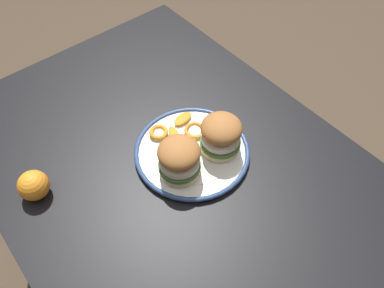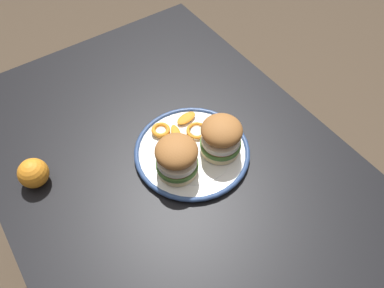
% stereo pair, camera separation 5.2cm
% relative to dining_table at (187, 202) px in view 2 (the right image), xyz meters
% --- Properties ---
extents(ground_plane, '(8.00, 8.00, 0.00)m').
position_rel_dining_table_xyz_m(ground_plane, '(0.00, 0.00, -0.63)').
color(ground_plane, '#4C3D2D').
extents(dining_table, '(1.27, 0.81, 0.74)m').
position_rel_dining_table_xyz_m(dining_table, '(0.00, 0.00, 0.00)').
color(dining_table, black).
rests_on(dining_table, ground).
extents(dinner_plate, '(0.29, 0.29, 0.02)m').
position_rel_dining_table_xyz_m(dinner_plate, '(0.06, -0.06, 0.12)').
color(dinner_plate, white).
rests_on(dinner_plate, dining_table).
extents(sandwich_half_left, '(0.11, 0.11, 0.10)m').
position_rel_dining_table_xyz_m(sandwich_half_left, '(0.02, -0.11, 0.17)').
color(sandwich_half_left, beige).
rests_on(sandwich_half_left, dinner_plate).
extents(sandwich_half_right, '(0.11, 0.11, 0.10)m').
position_rel_dining_table_xyz_m(sandwich_half_right, '(0.03, 0.01, 0.17)').
color(sandwich_half_right, beige).
rests_on(sandwich_half_right, dinner_plate).
extents(orange_peel_curled, '(0.06, 0.06, 0.01)m').
position_rel_dining_table_xyz_m(orange_peel_curled, '(0.15, -0.02, 0.13)').
color(orange_peel_curled, orange).
rests_on(orange_peel_curled, dinner_plate).
extents(orange_peel_strip_long, '(0.04, 0.06, 0.01)m').
position_rel_dining_table_xyz_m(orange_peel_strip_long, '(0.15, -0.10, 0.13)').
color(orange_peel_strip_long, orange).
rests_on(orange_peel_strip_long, dinner_plate).
extents(orange_peel_strip_short, '(0.08, 0.05, 0.01)m').
position_rel_dining_table_xyz_m(orange_peel_strip_short, '(0.11, -0.05, 0.13)').
color(orange_peel_strip_short, orange).
rests_on(orange_peel_strip_short, dinner_plate).
extents(orange_peel_small_curl, '(0.07, 0.07, 0.01)m').
position_rel_dining_table_xyz_m(orange_peel_small_curl, '(0.10, -0.10, 0.13)').
color(orange_peel_small_curl, orange).
rests_on(orange_peel_small_curl, dinner_plate).
extents(whole_orange, '(0.07, 0.07, 0.07)m').
position_rel_dining_table_xyz_m(whole_orange, '(0.20, 0.30, 0.14)').
color(whole_orange, orange).
rests_on(whole_orange, dining_table).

